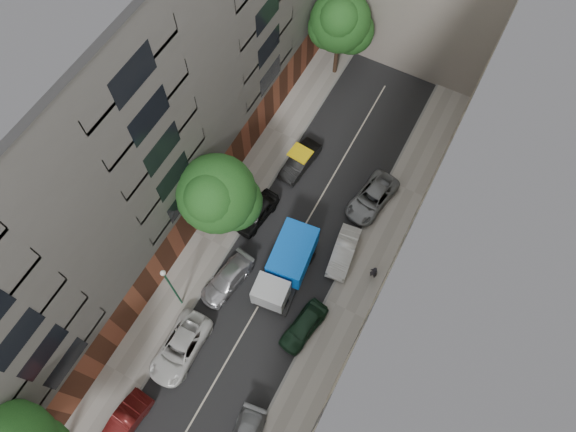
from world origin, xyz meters
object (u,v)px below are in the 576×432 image
Objects in this scene: car_right_3 at (344,252)px; tarp_truck at (287,265)px; car_left_3 at (227,279)px; car_left_1 at (123,423)px; car_left_2 at (180,348)px; car_left_4 at (257,212)px; tree_mid at (217,197)px; car_left_5 at (300,161)px; car_right_4 at (372,198)px; lamp_post at (171,285)px; car_right_2 at (304,326)px; tree_far at (341,24)px; pedestrian at (374,272)px.

tarp_truck is at bearing -141.17° from car_right_3.
tarp_truck is 1.42× the size of car_left_3.
car_left_1 is 5.63m from car_left_2.
tarp_truck reaches higher than car_left_3.
car_left_4 is 5.72m from tree_mid.
car_left_4 is at bearing 94.86° from car_left_1.
car_left_3 is at bearing -84.03° from car_left_5.
car_left_5 is at bearing 89.55° from car_left_4.
car_left_2 is 17.75m from car_right_4.
car_right_4 is 16.44m from lamp_post.
car_right_4 is (3.00, 8.22, -0.88)m from tarp_truck.
tarp_truck is 6.95m from tree_mid.
car_left_1 is 12.95m from car_right_2.
tarp_truck reaches higher than car_right_3.
car_right_4 is at bearing 99.12° from car_right_2.
car_left_5 is 0.68× the size of lamp_post.
car_left_5 is 0.52× the size of tree_far.
tree_mid is 1.36× the size of lamp_post.
car_right_4 is at bearing -51.85° from tree_far.
car_right_2 is 0.65× the size of lamp_post.
car_left_1 is 1.00× the size of car_right_3.
lamp_post reaches higher than tarp_truck.
car_right_3 is at bearing 45.60° from lamp_post.
car_right_4 is (7.20, 22.06, -0.01)m from car_left_1.
tree_far reaches higher than tarp_truck.
car_right_3 is 12.54m from lamp_post.
car_left_1 is 1.02× the size of car_left_4.
tree_far is at bearing 104.30° from car_left_3.
car_left_2 reaches higher than car_left_5.
car_left_3 is 21.82m from tree_far.
tree_far is (0.39, 17.87, -0.14)m from tree_mid.
car_right_3 is at bearing 8.91° from car_left_4.
car_left_5 reaches higher than car_right_2.
car_left_2 is 27.26m from tree_far.
car_right_3 is at bearing 98.88° from car_right_2.
car_right_3 is (3.00, 3.16, -0.87)m from tarp_truck.
car_left_4 reaches higher than car_left_5.
car_left_2 is at bearing -132.33° from car_right_2.
car_left_3 is 0.55× the size of tree_far.
car_left_4 reaches higher than car_left_1.
car_right_4 is at bearing 66.32° from car_left_2.
car_right_4 is 6.12m from pedestrian.
tree_mid is at bearing 7.10° from pedestrian.
tarp_truck is 9.25m from car_left_5.
car_left_1 is at bearing -120.65° from car_right_3.
car_right_4 is 0.60× the size of tree_far.
tree_far is 24.07m from lamp_post.
car_left_1 is 0.67× the size of lamp_post.
car_left_2 is at bearing -120.55° from tarp_truck.
car_right_2 is at bearing 61.51° from car_left_1.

